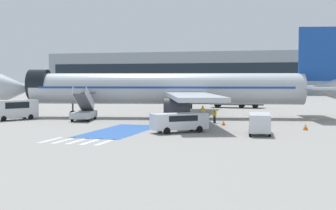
{
  "coord_description": "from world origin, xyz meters",
  "views": [
    {
      "loc": [
        17.94,
        -56.63,
        5.08
      ],
      "look_at": [
        2.24,
        -2.76,
        1.76
      ],
      "focal_mm": 50.0,
      "sensor_mm": 36.0,
      "label": 1
    }
  ],
  "objects_px": {
    "traffic_cone_1": "(306,127)",
    "service_van_0": "(179,121)",
    "service_van_2": "(260,122)",
    "terminal_building": "(235,73)",
    "ground_crew_0": "(203,113)",
    "ground_crew_1": "(215,115)",
    "airliner": "(171,89)",
    "traffic_cone_0": "(224,123)",
    "baggage_cart": "(187,123)",
    "fuel_tanker": "(238,97)",
    "boarding_stairs_forward": "(84,112)",
    "service_van_1": "(14,108)"
  },
  "relations": [
    {
      "from": "airliner",
      "to": "ground_crew_0",
      "type": "relative_size",
      "value": 23.85
    },
    {
      "from": "airliner",
      "to": "fuel_tanker",
      "type": "bearing_deg",
      "value": -26.32
    },
    {
      "from": "service_van_0",
      "to": "service_van_2",
      "type": "relative_size",
      "value": 1.09
    },
    {
      "from": "fuel_tanker",
      "to": "traffic_cone_1",
      "type": "bearing_deg",
      "value": -164.69
    },
    {
      "from": "service_van_0",
      "to": "service_van_2",
      "type": "xyz_separation_m",
      "value": [
        7.23,
        0.58,
        0.04
      ]
    },
    {
      "from": "airliner",
      "to": "traffic_cone_1",
      "type": "bearing_deg",
      "value": -133.71
    },
    {
      "from": "fuel_tanker",
      "to": "traffic_cone_0",
      "type": "bearing_deg",
      "value": -178.71
    },
    {
      "from": "service_van_0",
      "to": "baggage_cart",
      "type": "distance_m",
      "value": 7.01
    },
    {
      "from": "service_van_2",
      "to": "ground_crew_0",
      "type": "bearing_deg",
      "value": -60.1
    },
    {
      "from": "service_van_0",
      "to": "ground_crew_0",
      "type": "distance_m",
      "value": 10.54
    },
    {
      "from": "fuel_tanker",
      "to": "service_van_2",
      "type": "distance_m",
      "value": 37.05
    },
    {
      "from": "traffic_cone_0",
      "to": "traffic_cone_1",
      "type": "bearing_deg",
      "value": -15.88
    },
    {
      "from": "service_van_1",
      "to": "service_van_2",
      "type": "xyz_separation_m",
      "value": [
        29.45,
        -6.22,
        -0.28
      ]
    },
    {
      "from": "ground_crew_0",
      "to": "ground_crew_1",
      "type": "xyz_separation_m",
      "value": [
        1.5,
        -0.77,
        -0.16
      ]
    },
    {
      "from": "terminal_building",
      "to": "traffic_cone_0",
      "type": "bearing_deg",
      "value": -82.52
    },
    {
      "from": "service_van_2",
      "to": "ground_crew_1",
      "type": "xyz_separation_m",
      "value": [
        -5.77,
        9.19,
        -0.22
      ]
    },
    {
      "from": "airliner",
      "to": "traffic_cone_0",
      "type": "relative_size",
      "value": 89.96
    },
    {
      "from": "traffic_cone_0",
      "to": "traffic_cone_1",
      "type": "xyz_separation_m",
      "value": [
        8.35,
        -2.38,
        0.06
      ]
    },
    {
      "from": "ground_crew_1",
      "to": "airliner",
      "type": "bearing_deg",
      "value": 161.62
    },
    {
      "from": "traffic_cone_1",
      "to": "traffic_cone_0",
      "type": "bearing_deg",
      "value": 164.12
    },
    {
      "from": "terminal_building",
      "to": "ground_crew_0",
      "type": "bearing_deg",
      "value": -84.02
    },
    {
      "from": "service_van_2",
      "to": "airliner",
      "type": "bearing_deg",
      "value": -55.98
    },
    {
      "from": "airliner",
      "to": "ground_crew_1",
      "type": "xyz_separation_m",
      "value": [
        6.52,
        -5.33,
        -2.72
      ]
    },
    {
      "from": "fuel_tanker",
      "to": "service_van_0",
      "type": "distance_m",
      "value": 36.99
    },
    {
      "from": "boarding_stairs_forward",
      "to": "baggage_cart",
      "type": "relative_size",
      "value": 2.09
    },
    {
      "from": "service_van_1",
      "to": "baggage_cart",
      "type": "relative_size",
      "value": 2.13
    },
    {
      "from": "traffic_cone_0",
      "to": "ground_crew_1",
      "type": "bearing_deg",
      "value": 122.28
    },
    {
      "from": "traffic_cone_0",
      "to": "boarding_stairs_forward",
      "type": "bearing_deg",
      "value": 176.78
    },
    {
      "from": "traffic_cone_1",
      "to": "service_van_0",
      "type": "bearing_deg",
      "value": -154.89
    },
    {
      "from": "airliner",
      "to": "service_van_2",
      "type": "distance_m",
      "value": 19.19
    },
    {
      "from": "airliner",
      "to": "service_van_1",
      "type": "height_order",
      "value": "airliner"
    },
    {
      "from": "ground_crew_1",
      "to": "ground_crew_0",
      "type": "bearing_deg",
      "value": 173.85
    },
    {
      "from": "traffic_cone_0",
      "to": "traffic_cone_1",
      "type": "relative_size",
      "value": 0.81
    },
    {
      "from": "baggage_cart",
      "to": "ground_crew_0",
      "type": "distance_m",
      "value": 3.87
    },
    {
      "from": "airliner",
      "to": "baggage_cart",
      "type": "relative_size",
      "value": 16.64
    },
    {
      "from": "fuel_tanker",
      "to": "service_van_1",
      "type": "distance_m",
      "value": 37.68
    },
    {
      "from": "service_van_1",
      "to": "ground_crew_0",
      "type": "relative_size",
      "value": 3.05
    },
    {
      "from": "ground_crew_1",
      "to": "baggage_cart",
      "type": "bearing_deg",
      "value": -109.68
    },
    {
      "from": "baggage_cart",
      "to": "terminal_building",
      "type": "relative_size",
      "value": 0.02
    },
    {
      "from": "airliner",
      "to": "boarding_stairs_forward",
      "type": "relative_size",
      "value": 7.96
    },
    {
      "from": "airliner",
      "to": "terminal_building",
      "type": "xyz_separation_m",
      "value": [
        -4.76,
        88.91,
        2.86
      ]
    },
    {
      "from": "ground_crew_0",
      "to": "ground_crew_1",
      "type": "bearing_deg",
      "value": -61.69
    },
    {
      "from": "service_van_1",
      "to": "service_van_2",
      "type": "height_order",
      "value": "service_van_1"
    },
    {
      "from": "ground_crew_0",
      "to": "ground_crew_1",
      "type": "relative_size",
      "value": 1.15
    },
    {
      "from": "service_van_0",
      "to": "terminal_building",
      "type": "xyz_separation_m",
      "value": [
        -9.83,
        104.02,
        5.4
      ]
    },
    {
      "from": "ground_crew_1",
      "to": "traffic_cone_0",
      "type": "bearing_deg",
      "value": -36.84
    },
    {
      "from": "boarding_stairs_forward",
      "to": "service_van_0",
      "type": "relative_size",
      "value": 1.06
    },
    {
      "from": "ground_crew_0",
      "to": "terminal_building",
      "type": "xyz_separation_m",
      "value": [
        -9.79,
        93.48,
        5.42
      ]
    },
    {
      "from": "fuel_tanker",
      "to": "traffic_cone_1",
      "type": "height_order",
      "value": "fuel_tanker"
    },
    {
      "from": "baggage_cart",
      "to": "ground_crew_1",
      "type": "relative_size",
      "value": 1.65
    }
  ]
}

